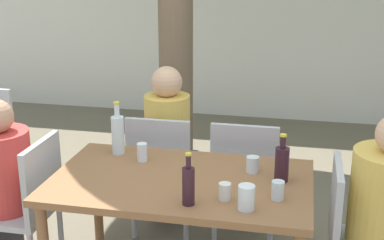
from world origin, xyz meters
name	(u,v)px	position (x,y,z in m)	size (l,w,h in m)	color
cafe_building_wall	(253,1)	(0.00, 3.67, 1.40)	(10.00, 0.08, 2.80)	white
dining_table_front	(181,192)	(0.00, 0.00, 0.66)	(1.45, 0.87, 0.75)	brown
patio_chair_0	(28,201)	(-0.96, 0.00, 0.51)	(0.44, 0.44, 0.90)	#B2B2B7
patio_chair_1	(355,235)	(0.96, 0.00, 0.51)	(0.44, 0.44, 0.90)	#B2B2B7
patio_chair_2	(163,168)	(-0.29, 0.67, 0.51)	(0.44, 0.44, 0.90)	#B2B2B7
patio_chair_3	(245,175)	(0.29, 0.67, 0.51)	(0.44, 0.44, 0.90)	#B2B2B7
person_seated_2	(171,152)	(-0.29, 0.90, 0.54)	(0.32, 0.56, 1.20)	#383842
water_bottle_0	(118,134)	(-0.47, 0.30, 0.88)	(0.08, 0.08, 0.33)	silver
wine_bottle_1	(188,185)	(0.11, -0.30, 0.85)	(0.06, 0.06, 0.28)	#331923
wine_bottle_2	(282,163)	(0.55, 0.09, 0.85)	(0.08, 0.08, 0.27)	#331923
drinking_glass_0	(246,198)	(0.40, -0.29, 0.81)	(0.08, 0.08, 0.13)	white
drinking_glass_1	(225,192)	(0.28, -0.21, 0.79)	(0.06, 0.06, 0.09)	silver
drinking_glass_2	(253,164)	(0.38, 0.18, 0.79)	(0.07, 0.07, 0.09)	silver
drinking_glass_3	(278,190)	(0.54, -0.15, 0.80)	(0.07, 0.07, 0.10)	silver
drinking_glass_4	(142,152)	(-0.29, 0.21, 0.80)	(0.06, 0.06, 0.11)	white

